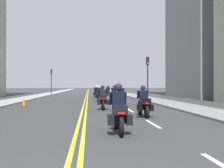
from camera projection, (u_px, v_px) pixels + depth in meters
ground_plane at (87, 94)px, 50.46m from camera, size 264.00×264.00×0.00m
sidewalk_left at (49, 94)px, 49.85m from camera, size 2.63×144.00×0.12m
sidewalk_right at (124, 93)px, 51.07m from camera, size 2.63×144.00×0.12m
centreline_yellow_inner at (87, 94)px, 50.45m from camera, size 0.12×132.00×0.01m
centreline_yellow_outer at (88, 94)px, 50.47m from camera, size 0.12×132.00×0.01m
lane_dashes_white at (111, 99)px, 31.78m from camera, size 0.14×56.40×0.01m
motorcycle_0 at (119, 113)px, 8.72m from camera, size 0.76×2.14×1.63m
motorcycle_1 at (144, 104)px, 13.34m from camera, size 0.76×2.23×1.58m
motorcycle_2 at (103, 100)px, 17.44m from camera, size 0.76×2.28×1.59m
motorcycle_3 at (121, 96)px, 22.46m from camera, size 0.77×2.17×1.61m
motorcycle_4 at (98, 95)px, 26.80m from camera, size 0.76×2.20×1.59m
motorcycle_5 at (114, 94)px, 30.67m from camera, size 0.76×2.21×1.61m
motorcycle_6 at (96, 93)px, 34.87m from camera, size 0.78×2.13×1.60m
motorcycle_7 at (108, 92)px, 39.95m from camera, size 0.78×2.23×1.61m
traffic_cone_0 at (24, 101)px, 20.28m from camera, size 0.33×0.33×0.82m
traffic_light_near at (148, 71)px, 26.77m from camera, size 0.28×0.38×4.45m
traffic_light_far at (51, 77)px, 46.02m from camera, size 0.28×0.38×4.36m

